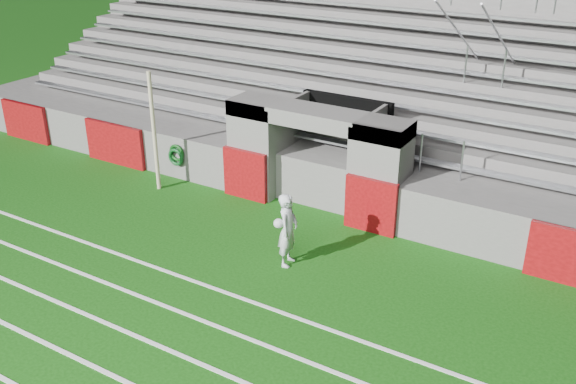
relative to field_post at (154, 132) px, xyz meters
The scene contains 5 objects.
ground 5.02m from the field_post, 27.76° to the right, with size 90.00×90.00×0.00m, color #10440B.
field_post is the anchor object (origin of this frame).
stadium_structure 7.13m from the field_post, 53.94° to the left, with size 26.00×8.48×5.42m.
goalkeeper_with_ball 5.39m from the field_post, 17.19° to the right, with size 0.52×0.68×1.67m.
hose_coil 1.14m from the field_post, 84.08° to the left, with size 0.52×0.15×0.62m.
Camera 1 is at (7.14, -9.75, 7.35)m, focal length 40.00 mm.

